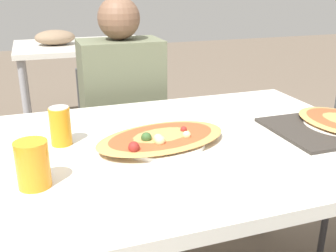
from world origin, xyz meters
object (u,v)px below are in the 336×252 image
at_px(person_seated, 123,104).
at_px(drink_glass, 33,164).
at_px(pizza_main, 161,138).
at_px(soda_can, 60,126).
at_px(chair_far_seated, 120,138).
at_px(dining_table, 174,161).

distance_m(person_seated, drink_glass, 0.95).
distance_m(person_seated, pizza_main, 0.69).
height_order(soda_can, drink_glass, soda_can).
xyz_separation_m(chair_far_seated, person_seated, (-0.00, -0.11, 0.22)).
xyz_separation_m(chair_far_seated, pizza_main, (-0.03, -0.80, 0.31)).
bearing_deg(person_seated, chair_far_seated, -90.00).
xyz_separation_m(dining_table, soda_can, (-0.35, 0.11, 0.13)).
height_order(person_seated, drink_glass, person_seated).
relative_size(soda_can, drink_glass, 1.02).
distance_m(chair_far_seated, person_seated, 0.25).
bearing_deg(person_seated, soda_can, 60.50).
xyz_separation_m(person_seated, pizza_main, (-0.03, -0.69, 0.09)).
distance_m(pizza_main, drink_glass, 0.42).
xyz_separation_m(person_seated, drink_glass, (-0.42, -0.84, 0.13)).
bearing_deg(drink_glass, person_seated, 63.62).
bearing_deg(drink_glass, pizza_main, 21.74).
height_order(chair_far_seated, pizza_main, chair_far_seated).
relative_size(dining_table, pizza_main, 2.87).
height_order(chair_far_seated, person_seated, person_seated).
bearing_deg(soda_can, pizza_main, -19.06).
relative_size(dining_table, chair_far_seated, 1.63).
relative_size(chair_far_seated, drink_glass, 6.84).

